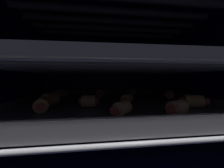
% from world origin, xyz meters
% --- Properties ---
extents(ground_plane, '(0.62, 0.47, 0.01)m').
position_xyz_m(ground_plane, '(0.00, 0.00, -0.01)').
color(ground_plane, '#0C1138').
extents(oven_wall_back, '(0.62, 0.01, 0.36)m').
position_xyz_m(oven_wall_back, '(0.00, 0.23, 0.18)').
color(oven_wall_back, '#0C1138').
rests_on(oven_wall_back, ground_plane).
extents(oven_wall_left, '(0.01, 0.44, 0.36)m').
position_xyz_m(oven_wall_left, '(-0.30, 0.00, 0.18)').
color(oven_wall_left, '#0C1138').
rests_on(oven_wall_left, ground_plane).
extents(oven_wall_right, '(0.01, 0.44, 0.36)m').
position_xyz_m(oven_wall_right, '(0.30, 0.00, 0.18)').
color(oven_wall_right, '#0C1138').
rests_on(oven_wall_right, ground_plane).
extents(oven_ceiling, '(0.62, 0.47, 0.01)m').
position_xyz_m(oven_ceiling, '(0.00, 0.00, 0.36)').
color(oven_ceiling, '#0C1138').
extents(heating_element, '(0.48, 0.21, 0.02)m').
position_xyz_m(heating_element, '(0.00, 0.00, 0.34)').
color(heating_element, '#333338').
extents(oven_rack_lower, '(0.57, 0.44, 0.01)m').
position_xyz_m(oven_rack_lower, '(0.00, -0.00, 0.09)').
color(oven_rack_lower, slate).
extents(baking_tray_lower, '(0.48, 0.39, 0.03)m').
position_xyz_m(baking_tray_lower, '(0.00, 0.00, 0.10)').
color(baking_tray_lower, '#4C4C51').
rests_on(baking_tray_lower, oven_rack_lower).
extents(pig_in_blanket_lower_0, '(0.05, 0.03, 0.03)m').
position_xyz_m(pig_in_blanket_lower_0, '(-0.07, -0.06, 0.12)').
color(pig_in_blanket_lower_0, tan).
rests_on(pig_in_blanket_lower_0, baking_tray_lower).
extents(pig_in_blanket_lower_1, '(0.05, 0.05, 0.03)m').
position_xyz_m(pig_in_blanket_lower_1, '(-0.18, 0.09, 0.12)').
color(pig_in_blanket_lower_1, tan).
rests_on(pig_in_blanket_lower_1, baking_tray_lower).
extents(pig_in_blanket_lower_2, '(0.04, 0.06, 0.03)m').
position_xyz_m(pig_in_blanket_lower_2, '(-0.16, -0.08, 0.12)').
color(pig_in_blanket_lower_2, tan).
rests_on(pig_in_blanket_lower_2, baking_tray_lower).
extents(pig_in_blanket_lower_3, '(0.06, 0.04, 0.03)m').
position_xyz_m(pig_in_blanket_lower_3, '(0.18, -0.09, 0.12)').
color(pig_in_blanket_lower_3, tan).
rests_on(pig_in_blanket_lower_3, baking_tray_lower).
extents(pig_in_blanket_lower_4, '(0.04, 0.04, 0.03)m').
position_xyz_m(pig_in_blanket_lower_4, '(-0.00, -0.12, 0.12)').
color(pig_in_blanket_lower_4, tan).
rests_on(pig_in_blanket_lower_4, baking_tray_lower).
extents(pig_in_blanket_lower_5, '(0.04, 0.05, 0.03)m').
position_xyz_m(pig_in_blanket_lower_5, '(0.03, -0.03, 0.12)').
color(pig_in_blanket_lower_5, tan).
rests_on(pig_in_blanket_lower_5, baking_tray_lower).
extents(pig_in_blanket_lower_6, '(0.04, 0.06, 0.03)m').
position_xyz_m(pig_in_blanket_lower_6, '(-0.04, 0.09, 0.12)').
color(pig_in_blanket_lower_6, tan).
rests_on(pig_in_blanket_lower_6, baking_tray_lower).
extents(pig_in_blanket_lower_7, '(0.05, 0.04, 0.03)m').
position_xyz_m(pig_in_blanket_lower_7, '(0.10, -0.13, 0.12)').
color(pig_in_blanket_lower_7, tan).
rests_on(pig_in_blanket_lower_7, baking_tray_lower).
extents(pig_in_blanket_lower_8, '(0.04, 0.05, 0.03)m').
position_xyz_m(pig_in_blanket_lower_8, '(-0.17, -0.03, 0.12)').
color(pig_in_blanket_lower_8, tan).
rests_on(pig_in_blanket_lower_8, baking_tray_lower).
extents(pig_in_blanket_lower_9, '(0.04, 0.04, 0.02)m').
position_xyz_m(pig_in_blanket_lower_9, '(0.09, 0.12, 0.12)').
color(pig_in_blanket_lower_9, tan).
rests_on(pig_in_blanket_lower_9, baking_tray_lower).
extents(pig_in_blanket_lower_10, '(0.04, 0.05, 0.03)m').
position_xyz_m(pig_in_blanket_lower_10, '(0.20, 0.04, 0.12)').
color(pig_in_blanket_lower_10, tan).
rests_on(pig_in_blanket_lower_10, baking_tray_lower).
extents(oven_rack_upper, '(0.57, 0.44, 0.01)m').
position_xyz_m(oven_rack_upper, '(0.00, 0.00, 0.20)').
color(oven_rack_upper, slate).
extents(baking_tray_upper, '(0.48, 0.39, 0.02)m').
position_xyz_m(baking_tray_upper, '(0.00, 0.00, 0.20)').
color(baking_tray_upper, gray).
rests_on(baking_tray_upper, oven_rack_upper).
extents(pig_in_blanket_upper_0, '(0.03, 0.05, 0.03)m').
position_xyz_m(pig_in_blanket_upper_0, '(0.17, 0.13, 0.22)').
color(pig_in_blanket_upper_0, tan).
rests_on(pig_in_blanket_upper_0, baking_tray_upper).
extents(pig_in_blanket_upper_1, '(0.05, 0.05, 0.02)m').
position_xyz_m(pig_in_blanket_upper_1, '(0.11, 0.10, 0.22)').
color(pig_in_blanket_upper_1, tan).
rests_on(pig_in_blanket_upper_1, baking_tray_upper).
extents(pig_in_blanket_upper_2, '(0.04, 0.06, 0.03)m').
position_xyz_m(pig_in_blanket_upper_2, '(-0.11, 0.09, 0.22)').
color(pig_in_blanket_upper_2, tan).
rests_on(pig_in_blanket_upper_2, baking_tray_upper).
extents(pig_in_blanket_upper_3, '(0.05, 0.04, 0.03)m').
position_xyz_m(pig_in_blanket_upper_3, '(-0.17, -0.02, 0.22)').
color(pig_in_blanket_upper_3, tan).
rests_on(pig_in_blanket_upper_3, baking_tray_upper).
extents(pig_in_blanket_upper_4, '(0.06, 0.05, 0.03)m').
position_xyz_m(pig_in_blanket_upper_4, '(-0.02, 0.09, 0.22)').
color(pig_in_blanket_upper_4, tan).
rests_on(pig_in_blanket_upper_4, baking_tray_upper).
extents(pig_in_blanket_upper_5, '(0.03, 0.04, 0.03)m').
position_xyz_m(pig_in_blanket_upper_5, '(0.19, -0.05, 0.22)').
color(pig_in_blanket_upper_5, tan).
rests_on(pig_in_blanket_upper_5, baking_tray_upper).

